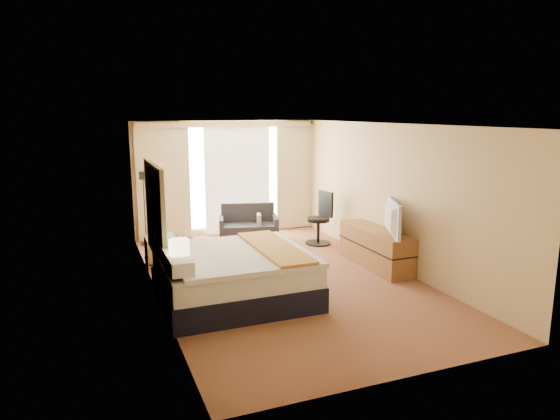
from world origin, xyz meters
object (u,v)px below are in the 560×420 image
object	(u,v)px
desk_chair	(321,221)
lamp_right	(156,210)
media_dresser	(375,248)
floor_lamp	(144,193)
television	(388,218)
bed	(233,275)
nightstand_left	(185,299)
nightstand_right	(159,252)
loveseat	(249,229)
lamp_left	(179,249)

from	to	relation	value
desk_chair	lamp_right	xyz separation A→B (m)	(-3.49, -0.35, 0.55)
media_dresser	floor_lamp	world-z (taller)	floor_lamp
floor_lamp	television	distance (m)	5.12
bed	nightstand_left	bearing A→B (deg)	-153.67
television	bed	bearing A→B (deg)	118.17
desk_chair	media_dresser	bearing A→B (deg)	-96.36
nightstand_left	media_dresser	bearing A→B (deg)	15.84
nightstand_right	floor_lamp	bearing A→B (deg)	91.02
nightstand_right	desk_chair	size ratio (longest dim) A/B	0.49
nightstand_left	loveseat	size ratio (longest dim) A/B	0.39
loveseat	television	bearing A→B (deg)	-48.91
loveseat	lamp_left	world-z (taller)	lamp_left
media_dresser	lamp_right	size ratio (longest dim) A/B	2.76
bed	lamp_left	bearing A→B (deg)	-153.08
nightstand_right	lamp_right	distance (m)	0.78
floor_lamp	desk_chair	distance (m)	3.79
nightstand_left	desk_chair	xyz separation A→B (m)	(3.48, 2.88, 0.23)
loveseat	television	size ratio (longest dim) A/B	1.36
media_dresser	loveseat	size ratio (longest dim) A/B	1.28
nightstand_left	desk_chair	bearing A→B (deg)	39.64
lamp_left	television	world-z (taller)	television
media_dresser	lamp_right	world-z (taller)	lamp_right
nightstand_left	media_dresser	world-z (taller)	media_dresser
loveseat	bed	bearing A→B (deg)	-97.03
nightstand_right	television	bearing A→B (deg)	-27.14
lamp_right	nightstand_left	bearing A→B (deg)	-89.76
nightstand_left	television	bearing A→B (deg)	9.78
lamp_left	lamp_right	distance (m)	2.57
floor_lamp	television	world-z (taller)	floor_lamp
nightstand_left	floor_lamp	bearing A→B (deg)	90.41
nightstand_right	television	xyz separation A→B (m)	(3.65, -1.87, 0.72)
nightstand_right	lamp_left	size ratio (longest dim) A/B	0.94
floor_lamp	desk_chair	xyz separation A→B (m)	(3.51, -1.30, -0.61)
nightstand_right	lamp_left	distance (m)	2.64
nightstand_right	bed	world-z (taller)	bed
loveseat	television	distance (m)	3.51
bed	lamp_right	size ratio (longest dim) A/B	3.36
nightstand_right	lamp_right	bearing A→B (deg)	108.44
nightstand_left	lamp_left	distance (m)	0.73
nightstand_right	floor_lamp	distance (m)	1.88
bed	television	world-z (taller)	television
media_dresser	nightstand_right	bearing A→B (deg)	158.60
loveseat	desk_chair	distance (m)	1.60
desk_chair	television	world-z (taller)	television
loveseat	floor_lamp	world-z (taller)	floor_lamp
nightstand_right	desk_chair	distance (m)	3.51
lamp_left	media_dresser	bearing A→B (deg)	16.17
lamp_right	media_dresser	bearing A→B (deg)	-21.77
nightstand_right	bed	size ratio (longest dim) A/B	0.25
media_dresser	lamp_right	distance (m)	4.06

